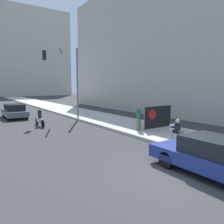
% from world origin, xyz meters
% --- Properties ---
extents(ground_plane, '(160.00, 160.00, 0.00)m').
position_xyz_m(ground_plane, '(0.00, 0.00, 0.00)').
color(ground_plane, '#38383A').
extents(sidewalk_curb, '(4.41, 90.00, 0.17)m').
position_xyz_m(sidewalk_curb, '(4.41, 15.00, 0.09)').
color(sidewalk_curb, beige).
rests_on(sidewalk_curb, ground_plane).
extents(building_backdrop_right, '(10.00, 32.00, 16.15)m').
position_xyz_m(building_backdrop_right, '(15.31, 14.38, 8.07)').
color(building_backdrop_right, '#BCB2A3').
rests_on(building_backdrop_right, ground_plane).
extents(seated_protester, '(0.91, 0.77, 1.20)m').
position_xyz_m(seated_protester, '(3.18, 2.74, 0.82)').
color(seated_protester, '#474C56').
rests_on(seated_protester, sidewalk_curb).
extents(jogger_on_sidewalk, '(0.34, 0.34, 1.67)m').
position_xyz_m(jogger_on_sidewalk, '(3.32, 6.17, 1.02)').
color(jogger_on_sidewalk, '#756651').
rests_on(jogger_on_sidewalk, sidewalk_curb).
extents(protest_banner, '(2.60, 0.06, 1.60)m').
position_xyz_m(protest_banner, '(4.71, 5.75, 1.03)').
color(protest_banner, slate).
rests_on(protest_banner, sidewalk_curb).
extents(traffic_light_pole, '(2.90, 2.67, 6.40)m').
position_xyz_m(traffic_light_pole, '(1.47, 14.14, 4.46)').
color(traffic_light_pole, slate).
rests_on(traffic_light_pole, sidewalk_curb).
extents(parked_car_curbside, '(1.85, 4.64, 1.38)m').
position_xyz_m(parked_car_curbside, '(0.90, -0.77, 0.70)').
color(parked_car_curbside, navy).
rests_on(parked_car_curbside, ground_plane).
extents(car_on_road_nearest, '(1.87, 4.29, 1.39)m').
position_xyz_m(car_on_road_nearest, '(-2.35, 18.16, 0.70)').
color(car_on_road_nearest, '#565B60').
rests_on(car_on_road_nearest, ground_plane).
extents(motorcycle_on_road, '(0.28, 2.22, 1.32)m').
position_xyz_m(motorcycle_on_road, '(-1.52, 12.38, 0.56)').
color(motorcycle_on_road, silver).
rests_on(motorcycle_on_road, ground_plane).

